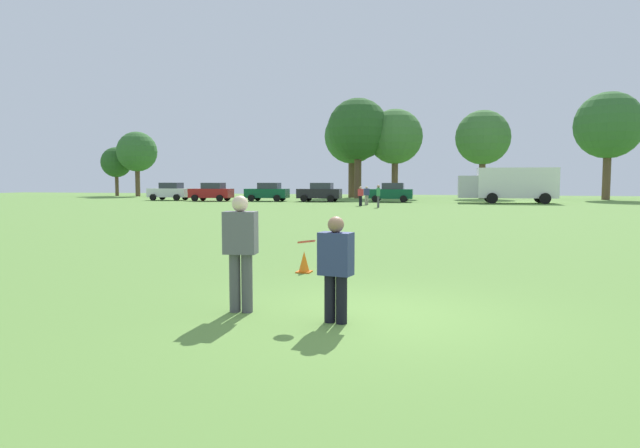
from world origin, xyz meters
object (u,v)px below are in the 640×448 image
player_thrower (241,247)px  bystander_field_marshal (378,195)px  bystander_far_jogger (367,194)px  box_truck (509,184)px  bystander_sideline_watcher (361,195)px  frisbee (306,242)px  player_defender (336,264)px  parked_car_mid_left (212,192)px  traffic_cone (304,262)px  parked_car_near_left (170,191)px  parked_car_near_right (391,192)px  parked_car_center (267,192)px  parked_car_mid_right (320,192)px

player_thrower → bystander_field_marshal: player_thrower is taller
bystander_far_jogger → box_truck: bearing=28.6°
bystander_sideline_watcher → bystander_far_jogger: 2.06m
bystander_far_jogger → frisbee: bearing=-81.9°
player_defender → parked_car_mid_left: parked_car_mid_left is taller
traffic_cone → parked_car_near_left: bearing=122.9°
player_defender → bystander_field_marshal: size_ratio=0.90×
parked_car_near_left → parked_car_near_right: 22.80m
traffic_cone → parked_car_center: bearing=110.7°
player_thrower → parked_car_center: (-15.23, 43.88, -0.11)m
traffic_cone → parked_car_mid_right: bearing=103.8°
parked_car_mid_right → box_truck: 17.52m
parked_car_mid_left → parked_car_center: same height
player_thrower → box_truck: box_truck is taller
player_defender → box_truck: bearing=82.5°
bystander_far_jogger → player_thrower: bearing=-83.5°
parked_car_mid_left → bystander_field_marshal: 20.14m
player_defender → parked_car_center: (-16.81, 44.17, 0.06)m
traffic_cone → box_truck: (7.60, 40.92, 1.52)m
frisbee → parked_car_mid_right: bearing=104.0°
parked_car_near_right → bystander_sideline_watcher: bearing=-99.5°
frisbee → parked_car_near_right: parked_car_near_right is taller
parked_car_near_left → bystander_sideline_watcher: 22.68m
player_thrower → parked_car_near_right: (-3.12, 44.66, -0.11)m
parked_car_center → box_truck: box_truck is taller
parked_car_center → player_thrower: bearing=-70.9°
parked_car_mid_right → parked_car_near_right: 6.85m
frisbee → box_truck: (6.45, 44.83, 0.61)m
traffic_cone → parked_car_near_right: size_ratio=0.11×
parked_car_near_right → bystander_field_marshal: 10.90m
parked_car_mid_left → box_truck: 28.35m
bystander_sideline_watcher → box_truck: bearing=35.3°
traffic_cone → frisbee: bearing=-73.6°
player_defender → parked_car_center: parked_car_center is taller
box_truck → parked_car_mid_right: bearing=-178.1°
bystander_far_jogger → parked_car_center: bearing=152.6°
parked_car_mid_left → bystander_sideline_watcher: bearing=-22.2°
frisbee → bystander_far_jogger: bystander_far_jogger is taller
player_defender → parked_car_near_left: (-27.49, 44.10, 0.06)m
box_truck → bystander_field_marshal: 15.06m
parked_car_mid_left → parked_car_mid_right: bearing=7.0°
parked_car_near_right → bystander_sideline_watcher: (-1.41, -8.45, -0.03)m
parked_car_near_left → parked_car_center: (10.68, 0.07, 0.00)m
traffic_cone → parked_car_center: 42.83m
bystander_sideline_watcher → bystander_far_jogger: bearing=85.9°
frisbee → parked_car_mid_right: (-11.04, 44.24, -0.22)m
player_thrower → bystander_field_marshal: bearing=94.6°
parked_car_near_right → bystander_far_jogger: size_ratio=2.71×
player_defender → traffic_cone: bearing=111.8°
parked_car_near_right → box_truck: size_ratio=0.50×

